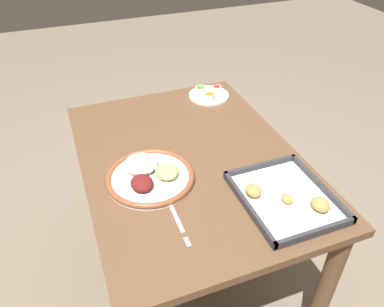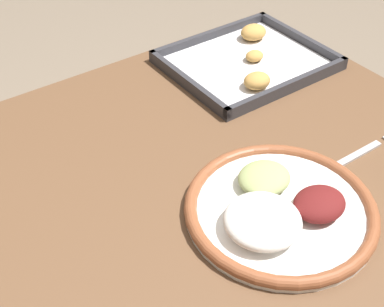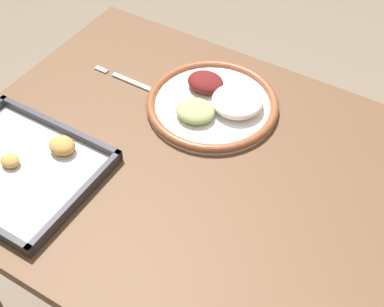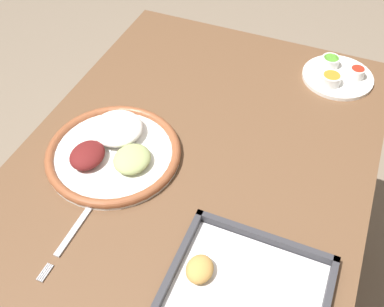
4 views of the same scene
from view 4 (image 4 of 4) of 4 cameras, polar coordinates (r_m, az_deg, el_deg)
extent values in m
plane|color=#7A6B59|center=(1.61, 0.29, -18.05)|extent=(8.00, 8.00, 0.00)
cube|color=brown|center=(1.00, 0.44, -0.94)|extent=(1.02, 0.75, 0.03)
cylinder|color=brown|center=(1.65, -4.18, 5.04)|extent=(0.06, 0.06, 0.70)
cylinder|color=brown|center=(1.55, 18.25, -1.45)|extent=(0.06, 0.06, 0.70)
cylinder|color=white|center=(1.00, -9.91, -0.10)|extent=(0.29, 0.29, 0.01)
torus|color=brown|center=(0.99, -9.95, 0.13)|extent=(0.30, 0.30, 0.02)
ellipsoid|color=white|center=(1.02, -9.44, 3.19)|extent=(0.11, 0.11, 0.04)
ellipsoid|color=maroon|center=(0.98, -13.15, -0.21)|extent=(0.08, 0.07, 0.03)
ellipsoid|color=#9EAD6B|center=(0.95, -7.62, -0.69)|extent=(0.09, 0.08, 0.03)
cube|color=#B2B2B7|center=(0.91, -13.83, -8.15)|extent=(0.17, 0.01, 0.00)
cylinder|color=#B2B2B7|center=(0.87, -18.47, -14.02)|extent=(0.04, 0.00, 0.00)
cylinder|color=#B2B2B7|center=(0.87, -18.27, -14.11)|extent=(0.04, 0.00, 0.00)
cylinder|color=#B2B2B7|center=(0.86, -18.07, -14.21)|extent=(0.04, 0.00, 0.00)
cylinder|color=#B2B2B7|center=(0.86, -17.88, -14.31)|extent=(0.04, 0.00, 0.00)
cylinder|color=white|center=(1.24, 17.99, 9.23)|extent=(0.18, 0.18, 0.01)
cylinder|color=silver|center=(1.20, 17.22, 8.99)|extent=(0.05, 0.05, 0.03)
cylinder|color=#C67F23|center=(1.19, 17.33, 9.38)|extent=(0.04, 0.04, 0.01)
cylinder|color=silver|center=(1.24, 20.19, 9.58)|extent=(0.04, 0.04, 0.03)
cylinder|color=#B22819|center=(1.23, 20.32, 9.98)|extent=(0.03, 0.03, 0.01)
cylinder|color=silver|center=(1.26, 17.16, 11.07)|extent=(0.05, 0.05, 0.03)
cylinder|color=#51992D|center=(1.25, 17.26, 11.44)|extent=(0.04, 0.04, 0.01)
cube|color=#333338|center=(0.80, -3.38, -16.49)|extent=(0.33, 0.01, 0.02)
cube|color=#333338|center=(0.86, 9.24, -10.49)|extent=(0.01, 0.27, 0.02)
ellipsoid|color=#C18E47|center=(0.80, 0.98, -14.47)|extent=(0.06, 0.05, 0.03)
camera|label=1|loc=(0.73, -101.36, -2.77)|focal=35.00mm
camera|label=2|loc=(1.27, -21.41, 39.45)|focal=50.00mm
camera|label=3|loc=(1.03, 57.77, 36.12)|focal=50.00mm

